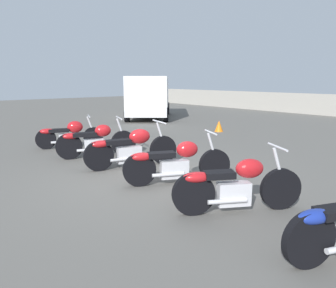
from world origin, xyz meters
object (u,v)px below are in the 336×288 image
at_px(motorcycle_slot_3, 176,162).
at_px(motorcycle_slot_2, 131,148).
at_px(motorcycle_slot_4, 236,185).
at_px(traffic_cone_near, 219,126).
at_px(motorcycle_slot_0, 69,134).
at_px(motorcycle_slot_1, 95,141).
at_px(parked_van, 149,95).

bearing_deg(motorcycle_slot_3, motorcycle_slot_2, -154.87).
relative_size(motorcycle_slot_2, motorcycle_slot_4, 1.21).
distance_m(motorcycle_slot_2, traffic_cone_near, 6.09).
distance_m(motorcycle_slot_0, motorcycle_slot_1, 1.62).
bearing_deg(parked_van, motorcycle_slot_0, -103.09).
distance_m(motorcycle_slot_1, parked_van, 9.23).
height_order(motorcycle_slot_4, traffic_cone_near, motorcycle_slot_4).
height_order(motorcycle_slot_2, motorcycle_slot_3, motorcycle_slot_2).
distance_m(motorcycle_slot_0, parked_van, 8.21).
relative_size(motorcycle_slot_4, parked_van, 0.37).
xyz_separation_m(motorcycle_slot_1, motorcycle_slot_3, (3.02, 0.18, -0.01)).
xyz_separation_m(motorcycle_slot_0, motorcycle_slot_3, (4.65, 0.22, 0.01)).
distance_m(parked_van, traffic_cone_near, 5.74).
height_order(motorcycle_slot_0, motorcycle_slot_2, motorcycle_slot_2).
bearing_deg(motorcycle_slot_3, parked_van, 171.27).
height_order(motorcycle_slot_0, traffic_cone_near, motorcycle_slot_0).
distance_m(motorcycle_slot_1, motorcycle_slot_2, 1.44).
xyz_separation_m(motorcycle_slot_0, motorcycle_slot_1, (1.62, 0.04, 0.02)).
bearing_deg(motorcycle_slot_2, parked_van, 154.90).
bearing_deg(motorcycle_slot_0, motorcycle_slot_4, 21.64).
relative_size(motorcycle_slot_0, motorcycle_slot_4, 1.00).
bearing_deg(traffic_cone_near, motorcycle_slot_4, -46.52).
bearing_deg(motorcycle_slot_1, motorcycle_slot_3, 22.89).
bearing_deg(motorcycle_slot_3, motorcycle_slot_4, 17.02).
relative_size(motorcycle_slot_2, motorcycle_slot_3, 1.10).
bearing_deg(motorcycle_slot_2, traffic_cone_near, 125.87).
height_order(motorcycle_slot_3, motorcycle_slot_4, motorcycle_slot_4).
height_order(motorcycle_slot_1, motorcycle_slot_2, motorcycle_slot_2).
relative_size(motorcycle_slot_4, traffic_cone_near, 4.21).
bearing_deg(motorcycle_slot_1, traffic_cone_near, 117.87).
relative_size(motorcycle_slot_1, traffic_cone_near, 4.57).
relative_size(motorcycle_slot_3, parked_van, 0.41).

